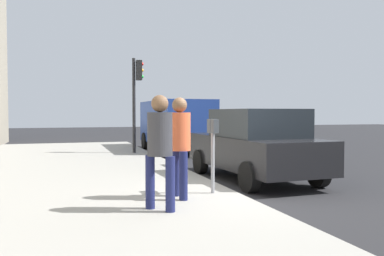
# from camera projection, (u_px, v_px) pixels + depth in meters

# --- Properties ---
(ground_plane) EXTENTS (80.00, 80.00, 0.00)m
(ground_plane) POSITION_uv_depth(u_px,v_px,m) (233.00, 198.00, 7.97)
(ground_plane) COLOR #232326
(ground_plane) RESTS_ON ground
(sidewalk_slab) EXTENTS (28.00, 6.00, 0.15)m
(sidewalk_slab) POSITION_uv_depth(u_px,v_px,m) (75.00, 205.00, 7.06)
(sidewalk_slab) COLOR gray
(sidewalk_slab) RESTS_ON ground_plane
(parking_meter) EXTENTS (0.36, 0.12, 1.41)m
(parking_meter) POSITION_uv_depth(u_px,v_px,m) (213.00, 140.00, 7.66)
(parking_meter) COLOR gray
(parking_meter) RESTS_ON sidewalk_slab
(pedestrian_at_meter) EXTENTS (0.54, 0.39, 1.80)m
(pedestrian_at_meter) POSITION_uv_depth(u_px,v_px,m) (180.00, 139.00, 7.22)
(pedestrian_at_meter) COLOR #191E4C
(pedestrian_at_meter) RESTS_ON sidewalk_slab
(pedestrian_bystander) EXTENTS (0.45, 0.40, 1.81)m
(pedestrian_bystander) POSITION_uv_depth(u_px,v_px,m) (160.00, 142.00, 6.31)
(pedestrian_bystander) COLOR #191E4C
(pedestrian_bystander) RESTS_ON sidewalk_slab
(parked_sedan_near) EXTENTS (4.47, 2.11, 1.77)m
(parked_sedan_near) POSITION_uv_depth(u_px,v_px,m) (255.00, 144.00, 10.06)
(parked_sedan_near) COLOR black
(parked_sedan_near) RESTS_ON ground_plane
(parked_van_far) EXTENTS (5.21, 2.15, 2.18)m
(parked_van_far) POSITION_uv_depth(u_px,v_px,m) (175.00, 123.00, 17.23)
(parked_van_far) COLOR navy
(parked_van_far) RESTS_ON ground_plane
(traffic_signal) EXTENTS (0.24, 0.44, 3.60)m
(traffic_signal) POSITION_uv_depth(u_px,v_px,m) (137.00, 89.00, 15.42)
(traffic_signal) COLOR black
(traffic_signal) RESTS_ON sidewalk_slab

